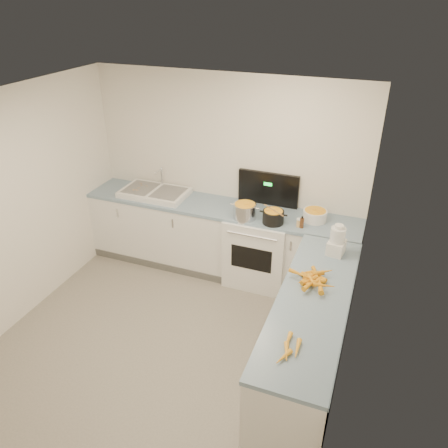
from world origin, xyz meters
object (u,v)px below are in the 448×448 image
(stove, at_px, (259,247))
(sink, at_px, (155,192))
(mixing_bowl, at_px, (315,215))
(extract_bottle, at_px, (302,223))
(food_processor, at_px, (337,241))
(black_pot, at_px, (273,218))
(spice_jar, at_px, (299,223))
(steel_pot, at_px, (245,212))

(stove, relative_size, sink, 1.58)
(mixing_bowl, xyz_separation_m, extract_bottle, (-0.11, -0.23, -0.01))
(mixing_bowl, height_order, food_processor, food_processor)
(black_pot, relative_size, food_processor, 0.74)
(spice_jar, bearing_deg, food_processor, -41.39)
(sink, relative_size, extract_bottle, 7.31)
(stove, height_order, extract_bottle, stove)
(steel_pot, bearing_deg, extract_bottle, 0.43)
(steel_pot, height_order, extract_bottle, steel_pot)
(sink, distance_m, black_pot, 1.66)
(sink, bearing_deg, stove, -0.62)
(mixing_bowl, relative_size, extract_bottle, 2.36)
(extract_bottle, relative_size, food_processor, 0.36)
(extract_bottle, distance_m, spice_jar, 0.04)
(sink, distance_m, spice_jar, 1.95)
(food_processor, bearing_deg, black_pot, 152.43)
(steel_pot, distance_m, spice_jar, 0.64)
(sink, height_order, spice_jar, sink)
(steel_pot, relative_size, black_pot, 1.11)
(steel_pot, bearing_deg, mixing_bowl, 16.51)
(stove, xyz_separation_m, sink, (-1.45, 0.02, 0.50))
(mixing_bowl, bearing_deg, black_pot, -151.58)
(extract_bottle, bearing_deg, sink, 174.90)
(stove, distance_m, sink, 1.54)
(black_pot, relative_size, extract_bottle, 2.08)
(stove, relative_size, food_processor, 4.12)
(black_pot, bearing_deg, steel_pot, 179.23)
(black_pot, height_order, spice_jar, black_pot)
(stove, height_order, spice_jar, stove)
(steel_pot, bearing_deg, spice_jar, 1.11)
(steel_pot, height_order, food_processor, food_processor)
(black_pot, bearing_deg, mixing_bowl, 28.42)
(spice_jar, bearing_deg, steel_pot, -178.89)
(sink, xyz_separation_m, food_processor, (2.42, -0.59, 0.10))
(stove, bearing_deg, sink, 179.38)
(stove, distance_m, spice_jar, 0.72)
(stove, relative_size, spice_jar, 15.69)
(steel_pot, xyz_separation_m, spice_jar, (0.64, 0.01, -0.04))
(extract_bottle, height_order, spice_jar, extract_bottle)
(extract_bottle, xyz_separation_m, spice_jar, (-0.04, 0.01, -0.02))
(steel_pot, distance_m, food_processor, 1.19)
(sink, bearing_deg, black_pot, -6.45)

